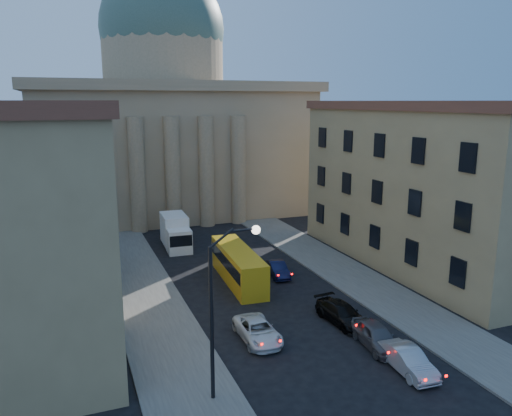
% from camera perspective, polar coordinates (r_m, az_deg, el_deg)
% --- Properties ---
extents(sidewalk_left, '(5.00, 60.00, 0.15)m').
position_cam_1_polar(sidewalk_left, '(35.24, -11.22, -12.59)').
color(sidewalk_left, '#54514D').
rests_on(sidewalk_left, ground).
extents(sidewalk_right, '(5.00, 60.00, 0.15)m').
position_cam_1_polar(sidewalk_right, '(41.28, 12.98, -8.90)').
color(sidewalk_right, '#54514D').
rests_on(sidewalk_right, ground).
extents(church, '(68.02, 28.76, 36.60)m').
position_cam_1_polar(church, '(70.51, -10.20, 9.67)').
color(church, '#897554').
rests_on(church, ground).
extents(building_left, '(11.60, 26.60, 14.70)m').
position_cam_1_polar(building_left, '(36.55, -26.07, -0.56)').
color(building_left, tan).
rests_on(building_left, ground).
extents(building_right, '(11.60, 26.60, 14.70)m').
position_cam_1_polar(building_right, '(47.54, 19.23, 2.68)').
color(building_right, tan).
rests_on(building_right, ground).
extents(street_lamp, '(2.62, 0.44, 8.83)m').
position_cam_1_polar(street_lamp, '(24.52, -3.93, -10.40)').
color(street_lamp, black).
rests_on(street_lamp, ground).
extents(car_right_near, '(1.68, 4.19, 1.35)m').
position_cam_1_polar(car_right_near, '(29.93, 16.98, -16.31)').
color(car_right_near, '#9C9FA3').
rests_on(car_right_near, ground).
extents(car_left_mid, '(2.17, 4.61, 1.27)m').
position_cam_1_polar(car_left_mid, '(32.05, 0.19, -13.84)').
color(car_left_mid, silver).
rests_on(car_left_mid, ground).
extents(car_right_mid, '(2.29, 4.77, 1.34)m').
position_cam_1_polar(car_right_mid, '(34.77, 9.80, -11.80)').
color(car_right_mid, black).
rests_on(car_right_mid, ground).
extents(car_right_far, '(2.15, 4.47, 1.47)m').
position_cam_1_polar(car_right_far, '(32.07, 13.58, -13.99)').
color(car_right_far, '#4C4C51').
rests_on(car_right_far, ground).
extents(car_right_distant, '(1.80, 3.96, 1.26)m').
position_cam_1_polar(car_right_distant, '(42.91, 2.46, -6.98)').
color(car_right_distant, black).
rests_on(car_right_distant, ground).
extents(city_bus, '(2.81, 9.85, 2.74)m').
position_cam_1_polar(city_bus, '(41.43, -2.07, -6.45)').
color(city_bus, gold).
rests_on(city_bus, ground).
extents(box_truck, '(2.59, 6.04, 3.27)m').
position_cam_1_polar(box_truck, '(51.43, -9.16, -2.81)').
color(box_truck, white).
rests_on(box_truck, ground).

